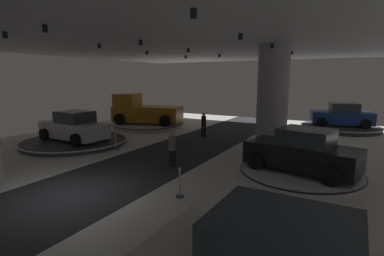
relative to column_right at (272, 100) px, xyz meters
The scene contains 15 objects.
ground 10.46m from the column_right, 115.60° to the right, with size 24.00×44.00×0.06m.
ceiling_with_spotlights 10.46m from the column_right, 115.60° to the right, with size 24.00×44.00×0.39m.
column_right is the anchor object (origin of this frame).
display_platform_deep_right 10.13m from the column_right, 72.94° to the left, with size 5.59×5.59×0.32m.
display_car_deep_right 9.95m from the column_right, 72.79° to the left, with size 4.50×2.98×1.71m.
display_platform_mid_left 11.51m from the column_right, 160.75° to the right, with size 6.00×6.00×0.26m.
display_car_mid_left 11.32m from the column_right, 160.70° to the right, with size 4.30×2.36×1.71m.
display_platform_mid_right 4.66m from the column_right, 58.19° to the right, with size 4.68×4.68×0.24m.
display_car_mid_right 4.26m from the column_right, 57.86° to the right, with size 4.48×2.89×1.71m.
display_platform_far_left 11.39m from the column_right, 162.58° to the left, with size 5.68×5.68×0.31m.
pickup_truck_far_left 11.46m from the column_right, 163.45° to the left, with size 5.66×3.73×2.30m.
visitor_walking_near 5.90m from the column_right, 123.31° to the right, with size 0.32×0.32×1.59m.
visitor_walking_far 5.68m from the column_right, 157.53° to the left, with size 0.32×0.32×1.59m.
stanchion_a 7.79m from the column_right, 98.31° to the right, with size 0.28×0.28×1.01m.
stanchion_b 8.67m from the column_right, 155.87° to the right, with size 0.28×0.28×1.01m.
Camera 1 is at (8.10, -6.06, 3.87)m, focal length 27.51 mm.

